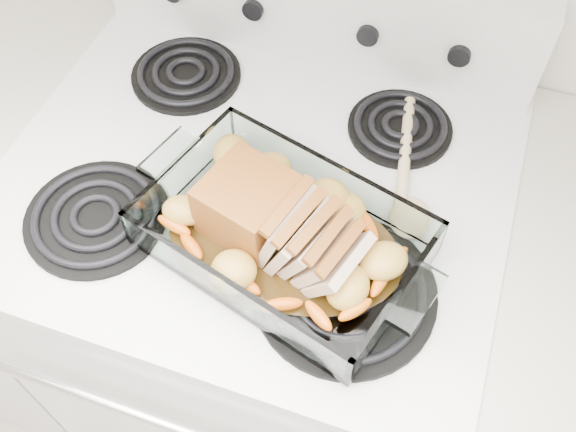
% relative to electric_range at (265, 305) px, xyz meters
% --- Properties ---
extents(electric_range, '(0.78, 0.70, 1.12)m').
position_rel_electric_range_xyz_m(electric_range, '(0.00, 0.00, 0.00)').
color(electric_range, silver).
rests_on(electric_range, ground).
extents(baking_dish, '(0.37, 0.24, 0.07)m').
position_rel_electric_range_xyz_m(baking_dish, '(0.09, -0.12, 0.48)').
color(baking_dish, silver).
rests_on(baking_dish, electric_range).
extents(pork_roast, '(0.23, 0.11, 0.09)m').
position_rel_electric_range_xyz_m(pork_roast, '(0.06, -0.12, 0.51)').
color(pork_roast, brown).
rests_on(pork_roast, baking_dish).
extents(roast_vegetables, '(0.36, 0.19, 0.04)m').
position_rel_electric_range_xyz_m(roast_vegetables, '(0.08, -0.08, 0.49)').
color(roast_vegetables, orange).
rests_on(roast_vegetables, baking_dish).
extents(wooden_spoon, '(0.09, 0.27, 0.02)m').
position_rel_electric_range_xyz_m(wooden_spoon, '(0.23, 0.04, 0.46)').
color(wooden_spoon, '#D3B98D').
rests_on(wooden_spoon, electric_range).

